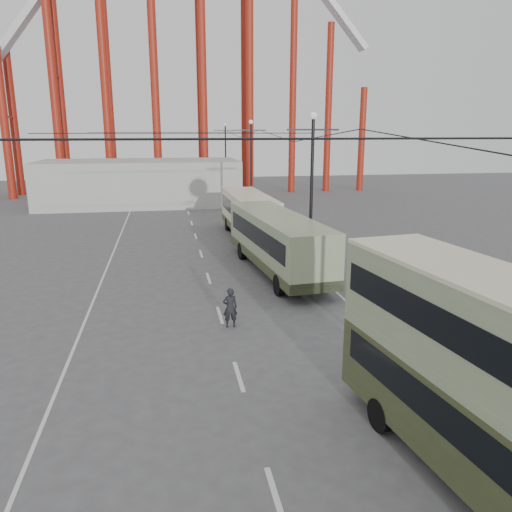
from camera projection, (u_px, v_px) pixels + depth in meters
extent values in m
plane|color=#4D4E50|center=(296.00, 442.00, 13.57)|extent=(160.00, 160.00, 0.00)
cube|color=silver|center=(204.00, 265.00, 31.53)|extent=(0.15, 82.00, 0.01)
cube|color=silver|center=(298.00, 257.00, 33.59)|extent=(0.12, 120.00, 0.01)
cube|color=silver|center=(108.00, 265.00, 31.45)|extent=(0.12, 120.00, 0.01)
cylinder|color=black|center=(311.00, 193.00, 30.62)|extent=(0.20, 0.20, 9.00)
cylinder|color=black|center=(310.00, 260.00, 31.65)|extent=(0.44, 0.44, 0.50)
cube|color=black|center=(313.00, 130.00, 29.69)|extent=(3.20, 0.10, 0.10)
sphere|color=white|center=(313.00, 116.00, 29.50)|extent=(0.44, 0.44, 0.44)
cylinder|color=black|center=(251.00, 168.00, 51.61)|extent=(0.20, 0.20, 9.00)
cylinder|color=black|center=(251.00, 209.00, 52.65)|extent=(0.44, 0.44, 0.50)
cube|color=black|center=(251.00, 130.00, 50.69)|extent=(3.20, 0.10, 0.10)
sphere|color=white|center=(251.00, 122.00, 50.49)|extent=(0.44, 0.44, 0.44)
cylinder|color=black|center=(226.00, 157.00, 72.61)|extent=(0.20, 0.20, 9.00)
cylinder|color=black|center=(226.00, 186.00, 73.64)|extent=(0.44, 0.44, 0.50)
cube|color=black|center=(225.00, 130.00, 71.68)|extent=(3.20, 0.10, 0.10)
sphere|color=white|center=(225.00, 125.00, 71.49)|extent=(0.44, 0.44, 0.44)
cylinder|color=maroon|center=(5.00, 124.00, 60.07)|extent=(1.00, 1.00, 18.00)
cylinder|color=maroon|center=(14.00, 125.00, 63.88)|extent=(1.00, 1.00, 18.00)
cylinder|color=maroon|center=(53.00, 86.00, 60.00)|extent=(1.00, 1.00, 27.00)
cylinder|color=maroon|center=(60.00, 88.00, 63.82)|extent=(1.00, 1.00, 27.00)
cylinder|color=maroon|center=(102.00, 47.00, 59.94)|extent=(1.00, 1.00, 36.00)
cylinder|color=maroon|center=(106.00, 52.00, 63.76)|extent=(1.00, 1.00, 36.00)
cylinder|color=maroon|center=(151.00, 9.00, 59.88)|extent=(1.00, 1.00, 45.00)
cylinder|color=maroon|center=(152.00, 16.00, 63.70)|extent=(1.00, 1.00, 45.00)
cylinder|color=maroon|center=(293.00, 78.00, 65.77)|extent=(0.90, 0.90, 30.00)
cylinder|color=maroon|center=(328.00, 110.00, 67.61)|extent=(0.90, 0.90, 22.00)
cylinder|color=maroon|center=(362.00, 140.00, 69.45)|extent=(0.90, 0.90, 14.00)
cube|color=#B2B2B7|center=(332.00, 5.00, 64.44)|extent=(9.89, 2.00, 10.87)
cube|color=#A9A9A4|center=(141.00, 183.00, 56.78)|extent=(22.00, 10.00, 5.00)
cube|color=#323A1F|center=(485.00, 426.00, 11.59)|extent=(3.60, 9.79, 2.10)
cube|color=black|center=(487.00, 409.00, 11.48)|extent=(3.40, 7.90, 0.86)
cube|color=gray|center=(491.00, 379.00, 11.29)|extent=(3.62, 9.79, 0.29)
cube|color=gray|center=(497.00, 330.00, 11.00)|extent=(3.60, 9.79, 2.10)
cube|color=black|center=(498.00, 326.00, 10.98)|extent=(3.57, 9.22, 0.81)
cube|color=beige|center=(503.00, 282.00, 10.73)|extent=(3.62, 9.79, 0.11)
cylinder|color=black|center=(380.00, 415.00, 14.01)|extent=(0.39, 0.98, 0.96)
cylinder|color=black|center=(444.00, 403.00, 14.65)|extent=(0.39, 0.98, 0.96)
cube|color=gray|center=(277.00, 241.00, 29.39)|extent=(3.95, 12.47, 2.67)
cube|color=black|center=(278.00, 233.00, 29.28)|extent=(3.86, 11.14, 1.06)
cube|color=#323A1F|center=(277.00, 258.00, 29.65)|extent=(3.98, 12.47, 0.56)
cube|color=gray|center=(278.00, 217.00, 29.04)|extent=(3.97, 12.47, 0.18)
cylinder|color=black|center=(243.00, 252.00, 32.62)|extent=(0.42, 1.14, 1.11)
cylinder|color=black|center=(279.00, 249.00, 33.29)|extent=(0.42, 1.14, 1.11)
cylinder|color=black|center=(278.00, 284.00, 25.76)|extent=(0.42, 1.14, 1.11)
cylinder|color=black|center=(323.00, 280.00, 26.42)|extent=(0.42, 1.14, 1.11)
cube|color=beige|center=(249.00, 213.00, 39.30)|extent=(3.05, 11.04, 2.63)
cube|color=black|center=(249.00, 208.00, 39.20)|extent=(3.06, 9.73, 1.04)
cube|color=#323A1F|center=(249.00, 226.00, 39.56)|extent=(3.08, 11.04, 0.55)
cube|color=beige|center=(249.00, 196.00, 38.96)|extent=(3.07, 11.04, 0.18)
cylinder|color=black|center=(228.00, 225.00, 42.10)|extent=(0.34, 1.10, 1.10)
cylinder|color=black|center=(257.00, 223.00, 42.59)|extent=(0.34, 1.10, 1.10)
cylinder|color=black|center=(241.00, 240.00, 36.27)|extent=(0.34, 1.10, 1.10)
cylinder|color=black|center=(274.00, 238.00, 36.76)|extent=(0.34, 1.10, 1.10)
imported|color=black|center=(230.00, 308.00, 21.37)|extent=(0.66, 0.45, 1.75)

